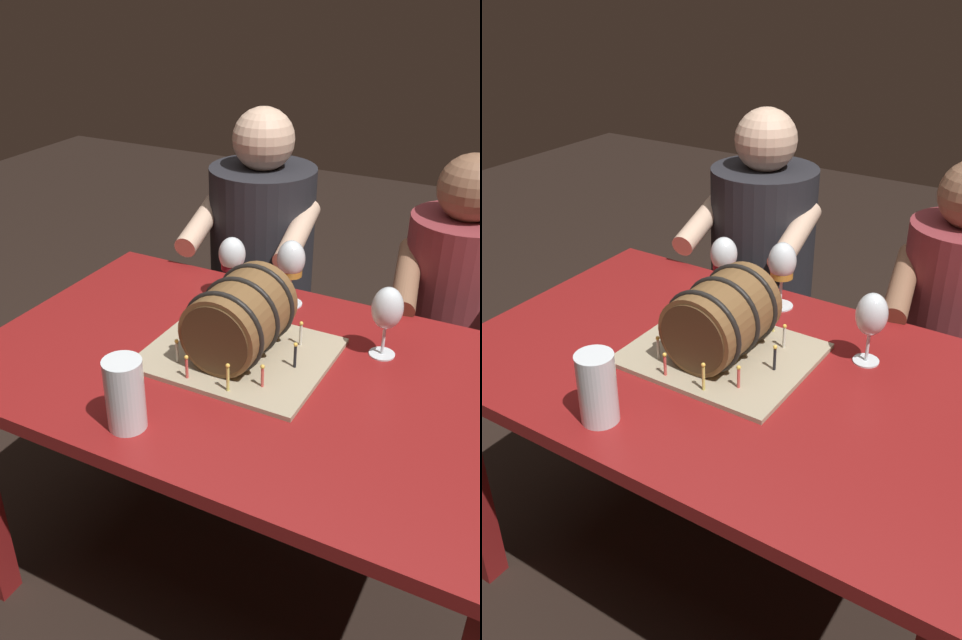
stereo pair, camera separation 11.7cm
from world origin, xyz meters
The scene contains 9 objects.
ground_plane centered at (0.00, 0.00, 0.00)m, with size 8.00×8.00×0.00m, color black.
dining_table centered at (0.00, 0.00, 0.62)m, with size 1.34×0.85×0.73m.
barrel_cake centered at (-0.05, 0.02, 0.83)m, with size 0.43×0.36×0.21m.
wine_glass_amber centered at (-0.05, 0.33, 0.86)m, with size 0.08×0.08×0.19m.
wine_glass_red centered at (-0.21, 0.28, 0.86)m, with size 0.07×0.07×0.18m.
wine_glass_empty centered at (0.25, 0.19, 0.86)m, with size 0.07×0.07×0.18m.
beer_pint centered at (-0.13, -0.32, 0.81)m, with size 0.08×0.08×0.16m.
person_seated_left centered at (-0.32, 0.70, 0.55)m, with size 0.43×0.51×1.18m.
person_seated_right centered at (0.33, 0.70, 0.50)m, with size 0.42×0.50×1.11m.
Camera 1 is at (0.57, -1.15, 1.58)m, focal length 36.38 mm.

